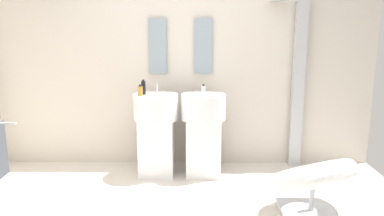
{
  "coord_description": "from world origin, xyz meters",
  "views": [
    {
      "loc": [
        0.18,
        -3.04,
        1.72
      ],
      "look_at": [
        0.15,
        0.55,
        0.95
      ],
      "focal_mm": 35.18,
      "sensor_mm": 36.0,
      "label": 1
    }
  ],
  "objects_px": {
    "pedestal_sink_right": "(203,130)",
    "shower_column": "(297,81)",
    "pedestal_sink_left": "(156,130)",
    "soap_bottle_black": "(143,88)",
    "soap_bottle_amber": "(140,91)",
    "soap_bottle_clear": "(203,91)",
    "lounge_chair": "(313,181)"
  },
  "relations": [
    {
      "from": "pedestal_sink_right",
      "to": "shower_column",
      "type": "relative_size",
      "value": 0.52
    },
    {
      "from": "pedestal_sink_left",
      "to": "soap_bottle_black",
      "type": "height_order",
      "value": "soap_bottle_black"
    },
    {
      "from": "pedestal_sink_right",
      "to": "pedestal_sink_left",
      "type": "bearing_deg",
      "value": 180.0
    },
    {
      "from": "pedestal_sink_left",
      "to": "soap_bottle_amber",
      "type": "distance_m",
      "value": 0.52
    },
    {
      "from": "pedestal_sink_right",
      "to": "soap_bottle_black",
      "type": "bearing_deg",
      "value": -179.46
    },
    {
      "from": "pedestal_sink_right",
      "to": "shower_column",
      "type": "height_order",
      "value": "shower_column"
    },
    {
      "from": "soap_bottle_clear",
      "to": "pedestal_sink_right",
      "type": "bearing_deg",
      "value": 88.16
    },
    {
      "from": "pedestal_sink_left",
      "to": "soap_bottle_clear",
      "type": "relative_size",
      "value": 7.55
    },
    {
      "from": "pedestal_sink_left",
      "to": "lounge_chair",
      "type": "height_order",
      "value": "pedestal_sink_left"
    },
    {
      "from": "pedestal_sink_left",
      "to": "lounge_chair",
      "type": "distance_m",
      "value": 1.86
    },
    {
      "from": "shower_column",
      "to": "soap_bottle_clear",
      "type": "distance_m",
      "value": 1.24
    },
    {
      "from": "shower_column",
      "to": "soap_bottle_clear",
      "type": "relative_size",
      "value": 14.52
    },
    {
      "from": "pedestal_sink_right",
      "to": "lounge_chair",
      "type": "height_order",
      "value": "pedestal_sink_right"
    },
    {
      "from": "pedestal_sink_right",
      "to": "soap_bottle_clear",
      "type": "bearing_deg",
      "value": -91.84
    },
    {
      "from": "soap_bottle_black",
      "to": "soap_bottle_amber",
      "type": "xyz_separation_m",
      "value": [
        -0.02,
        -0.1,
        -0.02
      ]
    },
    {
      "from": "soap_bottle_clear",
      "to": "soap_bottle_amber",
      "type": "relative_size",
      "value": 1.1
    },
    {
      "from": "shower_column",
      "to": "soap_bottle_clear",
      "type": "xyz_separation_m",
      "value": [
        -1.15,
        -0.46,
        -0.05
      ]
    },
    {
      "from": "pedestal_sink_left",
      "to": "soap_bottle_black",
      "type": "distance_m",
      "value": 0.52
    },
    {
      "from": "pedestal_sink_left",
      "to": "soap_bottle_black",
      "type": "bearing_deg",
      "value": -177.3
    },
    {
      "from": "pedestal_sink_left",
      "to": "soap_bottle_clear",
      "type": "bearing_deg",
      "value": -15.29
    },
    {
      "from": "shower_column",
      "to": "soap_bottle_black",
      "type": "distance_m",
      "value": 1.87
    },
    {
      "from": "shower_column",
      "to": "soap_bottle_clear",
      "type": "height_order",
      "value": "shower_column"
    },
    {
      "from": "lounge_chair",
      "to": "shower_column",
      "type": "bearing_deg",
      "value": 83.0
    },
    {
      "from": "shower_column",
      "to": "soap_bottle_black",
      "type": "height_order",
      "value": "shower_column"
    },
    {
      "from": "soap_bottle_black",
      "to": "pedestal_sink_left",
      "type": "bearing_deg",
      "value": 2.7
    },
    {
      "from": "lounge_chair",
      "to": "pedestal_sink_right",
      "type": "bearing_deg",
      "value": 133.82
    },
    {
      "from": "pedestal_sink_left",
      "to": "pedestal_sink_right",
      "type": "distance_m",
      "value": 0.55
    },
    {
      "from": "shower_column",
      "to": "pedestal_sink_right",
      "type": "bearing_deg",
      "value": -164.95
    },
    {
      "from": "pedestal_sink_left",
      "to": "soap_bottle_black",
      "type": "xyz_separation_m",
      "value": [
        -0.14,
        -0.01,
        0.5
      ]
    },
    {
      "from": "lounge_chair",
      "to": "soap_bottle_black",
      "type": "relative_size",
      "value": 6.27
    },
    {
      "from": "pedestal_sink_left",
      "to": "pedestal_sink_right",
      "type": "height_order",
      "value": "same"
    },
    {
      "from": "pedestal_sink_left",
      "to": "pedestal_sink_right",
      "type": "xyz_separation_m",
      "value": [
        0.55,
        0.0,
        0.0
      ]
    }
  ]
}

